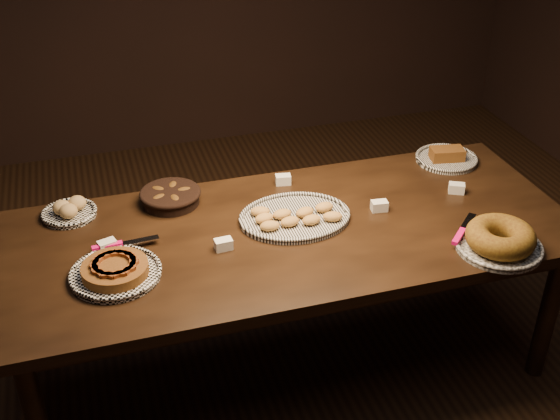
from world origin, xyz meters
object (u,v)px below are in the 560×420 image
object	(u,v)px
buffet_table	(289,244)
bundt_cake_plate	(500,240)
apple_tart_plate	(115,271)
madeleine_platter	(294,217)

from	to	relation	value
buffet_table	bundt_cake_plate	distance (m)	0.85
buffet_table	apple_tart_plate	xyz separation A→B (m)	(-0.72, -0.12, 0.10)
apple_tart_plate	bundt_cake_plate	xyz separation A→B (m)	(1.48, -0.26, 0.02)
apple_tart_plate	madeleine_platter	xyz separation A→B (m)	(0.76, 0.18, -0.01)
buffet_table	madeleine_platter	bearing A→B (deg)	56.07
apple_tart_plate	buffet_table	bearing A→B (deg)	16.75
buffet_table	madeleine_platter	xyz separation A→B (m)	(0.04, 0.06, 0.09)
apple_tart_plate	bundt_cake_plate	size ratio (longest dim) A/B	0.89
buffet_table	apple_tart_plate	world-z (taller)	apple_tart_plate
buffet_table	bundt_cake_plate	world-z (taller)	bundt_cake_plate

